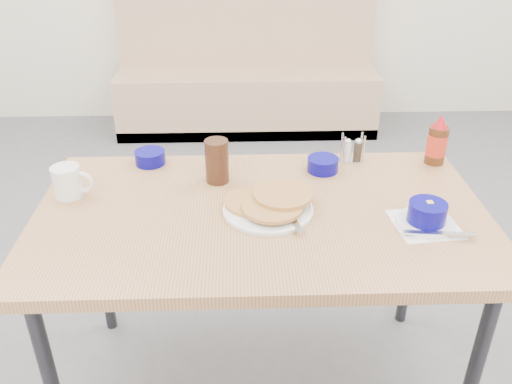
{
  "coord_description": "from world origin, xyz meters",
  "views": [
    {
      "loc": [
        -0.06,
        -1.18,
        1.64
      ],
      "look_at": [
        -0.02,
        0.26,
        0.82
      ],
      "focal_mm": 38.0,
      "sensor_mm": 36.0,
      "label": 1
    }
  ],
  "objects_px": {
    "booth_bench": "(247,81)",
    "butter_bowl": "(323,165)",
    "grits_setting": "(427,216)",
    "condiment_caddy": "(352,151)",
    "pancake_plate": "(269,205)",
    "syrup_bottle": "(437,142)",
    "creamer_bowl": "(150,157)",
    "amber_tumbler": "(217,161)",
    "dining_table": "(261,227)",
    "coffee_mug": "(68,181)"
  },
  "relations": [
    {
      "from": "pancake_plate",
      "to": "creamer_bowl",
      "type": "bearing_deg",
      "value": 140.34
    },
    {
      "from": "creamer_bowl",
      "to": "butter_bowl",
      "type": "xyz_separation_m",
      "value": [
        0.61,
        -0.08,
        0.0
      ]
    },
    {
      "from": "dining_table",
      "to": "coffee_mug",
      "type": "relative_size",
      "value": 10.43
    },
    {
      "from": "pancake_plate",
      "to": "coffee_mug",
      "type": "xyz_separation_m",
      "value": [
        -0.64,
        0.11,
        0.03
      ]
    },
    {
      "from": "creamer_bowl",
      "to": "dining_table",
      "type": "bearing_deg",
      "value": -41.32
    },
    {
      "from": "creamer_bowl",
      "to": "pancake_plate",
      "type": "bearing_deg",
      "value": -39.66
    },
    {
      "from": "dining_table",
      "to": "booth_bench",
      "type": "bearing_deg",
      "value": 90.0
    },
    {
      "from": "booth_bench",
      "to": "butter_bowl",
      "type": "xyz_separation_m",
      "value": [
        0.23,
        -2.27,
        0.43
      ]
    },
    {
      "from": "pancake_plate",
      "to": "amber_tumbler",
      "type": "xyz_separation_m",
      "value": [
        -0.16,
        0.2,
        0.05
      ]
    },
    {
      "from": "grits_setting",
      "to": "condiment_caddy",
      "type": "distance_m",
      "value": 0.46
    },
    {
      "from": "coffee_mug",
      "to": "syrup_bottle",
      "type": "xyz_separation_m",
      "value": [
        1.25,
        0.2,
        0.03
      ]
    },
    {
      "from": "pancake_plate",
      "to": "creamer_bowl",
      "type": "height_order",
      "value": "pancake_plate"
    },
    {
      "from": "grits_setting",
      "to": "syrup_bottle",
      "type": "bearing_deg",
      "value": 68.99
    },
    {
      "from": "butter_bowl",
      "to": "grits_setting",
      "type": "bearing_deg",
      "value": -54.72
    },
    {
      "from": "booth_bench",
      "to": "creamer_bowl",
      "type": "bearing_deg",
      "value": -100.0
    },
    {
      "from": "amber_tumbler",
      "to": "pancake_plate",
      "type": "bearing_deg",
      "value": -50.59
    },
    {
      "from": "grits_setting",
      "to": "butter_bowl",
      "type": "relative_size",
      "value": 2.03
    },
    {
      "from": "pancake_plate",
      "to": "condiment_caddy",
      "type": "bearing_deg",
      "value": 46.61
    },
    {
      "from": "booth_bench",
      "to": "amber_tumbler",
      "type": "xyz_separation_m",
      "value": [
        -0.14,
        -2.33,
        0.48
      ]
    },
    {
      "from": "grits_setting",
      "to": "creamer_bowl",
      "type": "bearing_deg",
      "value": 153.22
    },
    {
      "from": "booth_bench",
      "to": "condiment_caddy",
      "type": "bearing_deg",
      "value": -81.06
    },
    {
      "from": "dining_table",
      "to": "pancake_plate",
      "type": "xyz_separation_m",
      "value": [
        0.02,
        -0.0,
        0.08
      ]
    },
    {
      "from": "coffee_mug",
      "to": "amber_tumbler",
      "type": "height_order",
      "value": "amber_tumbler"
    },
    {
      "from": "amber_tumbler",
      "to": "syrup_bottle",
      "type": "distance_m",
      "value": 0.79
    },
    {
      "from": "creamer_bowl",
      "to": "coffee_mug",
      "type": "bearing_deg",
      "value": -134.94
    },
    {
      "from": "booth_bench",
      "to": "condiment_caddy",
      "type": "height_order",
      "value": "booth_bench"
    },
    {
      "from": "coffee_mug",
      "to": "dining_table",
      "type": "bearing_deg",
      "value": -10.48
    },
    {
      "from": "dining_table",
      "to": "pancake_plate",
      "type": "bearing_deg",
      "value": -0.47
    },
    {
      "from": "dining_table",
      "to": "amber_tumbler",
      "type": "xyz_separation_m",
      "value": [
        -0.14,
        0.2,
        0.14
      ]
    },
    {
      "from": "syrup_bottle",
      "to": "amber_tumbler",
      "type": "bearing_deg",
      "value": -171.73
    },
    {
      "from": "pancake_plate",
      "to": "syrup_bottle",
      "type": "relative_size",
      "value": 1.55
    },
    {
      "from": "amber_tumbler",
      "to": "booth_bench",
      "type": "bearing_deg",
      "value": 86.56
    },
    {
      "from": "dining_table",
      "to": "syrup_bottle",
      "type": "relative_size",
      "value": 7.58
    },
    {
      "from": "booth_bench",
      "to": "dining_table",
      "type": "xyz_separation_m",
      "value": [
        0.0,
        -2.53,
        0.35
      ]
    },
    {
      "from": "booth_bench",
      "to": "grits_setting",
      "type": "relative_size",
      "value": 8.62
    },
    {
      "from": "pancake_plate",
      "to": "creamer_bowl",
      "type": "relative_size",
      "value": 2.65
    },
    {
      "from": "grits_setting",
      "to": "booth_bench",
      "type": "bearing_deg",
      "value": 100.38
    },
    {
      "from": "booth_bench",
      "to": "grits_setting",
      "type": "xyz_separation_m",
      "value": [
        0.48,
        -2.63,
        0.44
      ]
    },
    {
      "from": "pancake_plate",
      "to": "grits_setting",
      "type": "relative_size",
      "value": 1.29
    },
    {
      "from": "pancake_plate",
      "to": "syrup_bottle",
      "type": "height_order",
      "value": "syrup_bottle"
    },
    {
      "from": "pancake_plate",
      "to": "creamer_bowl",
      "type": "xyz_separation_m",
      "value": [
        -0.41,
        0.34,
        0.0
      ]
    },
    {
      "from": "creamer_bowl",
      "to": "condiment_caddy",
      "type": "relative_size",
      "value": 1.06
    },
    {
      "from": "amber_tumbler",
      "to": "dining_table",
      "type": "bearing_deg",
      "value": -54.85
    },
    {
      "from": "grits_setting",
      "to": "butter_bowl",
      "type": "distance_m",
      "value": 0.44
    },
    {
      "from": "booth_bench",
      "to": "pancake_plate",
      "type": "bearing_deg",
      "value": -89.47
    },
    {
      "from": "butter_bowl",
      "to": "condiment_caddy",
      "type": "distance_m",
      "value": 0.14
    },
    {
      "from": "butter_bowl",
      "to": "syrup_bottle",
      "type": "relative_size",
      "value": 0.59
    },
    {
      "from": "dining_table",
      "to": "coffee_mug",
      "type": "height_order",
      "value": "coffee_mug"
    },
    {
      "from": "condiment_caddy",
      "to": "butter_bowl",
      "type": "bearing_deg",
      "value": -150.2
    },
    {
      "from": "dining_table",
      "to": "grits_setting",
      "type": "bearing_deg",
      "value": -11.55
    }
  ]
}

